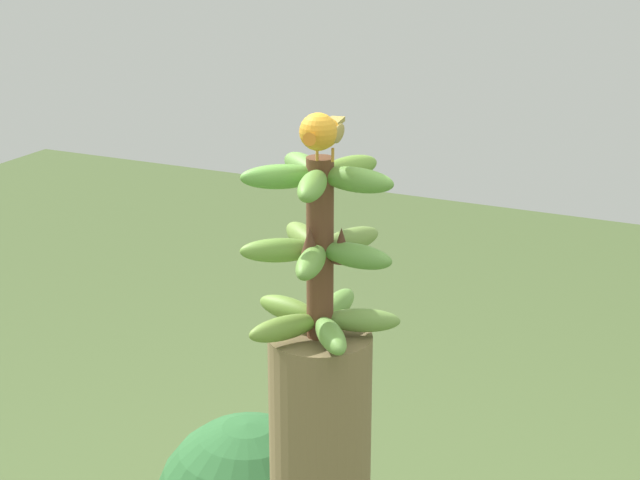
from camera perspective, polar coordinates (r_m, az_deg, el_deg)
The scene contains 2 objects.
banana_bunch at distance 1.78m, azimuth 0.01°, elevation -0.48°, with size 0.28×0.28×0.32m.
perched_bird at distance 1.68m, azimuth 0.10°, elevation 5.88°, with size 0.07×0.21×0.09m.
Camera 1 is at (0.72, -1.52, 1.69)m, focal length 58.76 mm.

